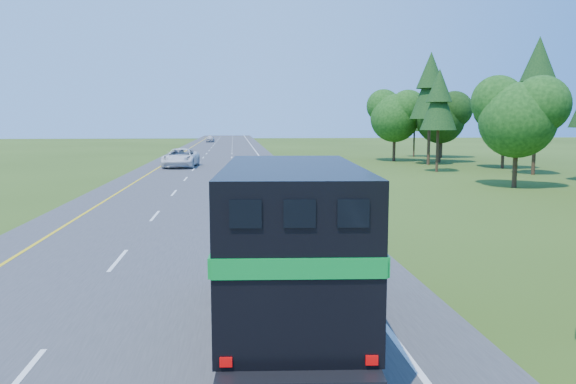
{
  "coord_description": "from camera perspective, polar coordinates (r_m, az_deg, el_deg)",
  "views": [
    {
      "loc": [
        2.1,
        -7.94,
        4.7
      ],
      "look_at": [
        4.27,
        14.52,
        1.84
      ],
      "focal_mm": 35.0,
      "sensor_mm": 36.0,
      "label": 1
    }
  ],
  "objects": [
    {
      "name": "white_suv",
      "position": [
        58.48,
        -10.84,
        3.44
      ],
      "size": [
        3.58,
        7.01,
        1.9
      ],
      "primitive_type": "imported",
      "rotation": [
        0.0,
        0.0,
        -0.06
      ],
      "color": "silver",
      "rests_on": "road"
    },
    {
      "name": "road",
      "position": [
        58.17,
        -7.58,
        2.53
      ],
      "size": [
        15.0,
        260.0,
        0.04
      ],
      "primitive_type": "cube",
      "color": "#38383A",
      "rests_on": "ground"
    },
    {
      "name": "tree_wall_right",
      "position": [
        44.86,
        26.96,
        8.09
      ],
      "size": [
        16.0,
        100.0,
        12.0
      ],
      "primitive_type": null,
      "color": "black",
      "rests_on": "ground"
    },
    {
      "name": "far_car",
      "position": [
        128.08,
        -7.91,
        5.37
      ],
      "size": [
        1.85,
        4.26,
        1.43
      ],
      "primitive_type": "imported",
      "rotation": [
        0.0,
        0.0,
        -0.04
      ],
      "color": "#ACADB3",
      "rests_on": "road"
    },
    {
      "name": "lane_markings",
      "position": [
        58.17,
        -7.58,
        2.55
      ],
      "size": [
        11.15,
        260.0,
        0.01
      ],
      "color": "yellow",
      "rests_on": "road"
    },
    {
      "name": "horse_truck",
      "position": [
        12.23,
        0.26,
        -5.23
      ],
      "size": [
        3.2,
        8.69,
        3.78
      ],
      "rotation": [
        0.0,
        0.0,
        -0.07
      ],
      "color": "black",
      "rests_on": "road"
    }
  ]
}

